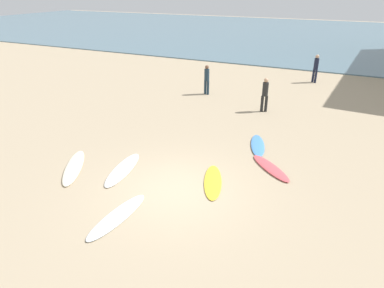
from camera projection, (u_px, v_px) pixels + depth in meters
The scene contains 11 objects.
ground_plane at pixel (176, 190), 10.52m from camera, with size 120.00×120.00×0.00m, color tan.
ocean_water at pixel (324, 36), 41.68m from camera, with size 120.00×40.00×0.08m, color slate.
surfboard_0 at pixel (117, 216), 9.29m from camera, with size 0.55×2.32×0.07m, color white.
surfboard_1 at pixel (213, 182), 10.92m from camera, with size 0.55×2.14×0.06m, color yellow.
surfboard_2 at pixel (74, 167), 11.76m from camera, with size 0.54×2.53×0.09m, color #F1E7C7.
surfboard_3 at pixel (271, 168), 11.72m from camera, with size 0.50×2.04×0.09m, color #E4535A.
surfboard_4 at pixel (258, 145), 13.36m from camera, with size 0.51×2.03×0.08m, color #4A8FE4.
surfboard_5 at pixel (123, 169), 11.63m from camera, with size 0.60×2.41×0.07m, color white.
beachgoer_near at pixel (265, 93), 16.63m from camera, with size 0.37×0.37×1.67m.
beachgoer_mid at pixel (207, 78), 19.31m from camera, with size 0.35×0.35×1.65m.
beachgoer_far at pixel (316, 67), 21.62m from camera, with size 0.39×0.39×1.75m.
Camera 1 is at (4.28, -7.86, 5.72)m, focal length 32.27 mm.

